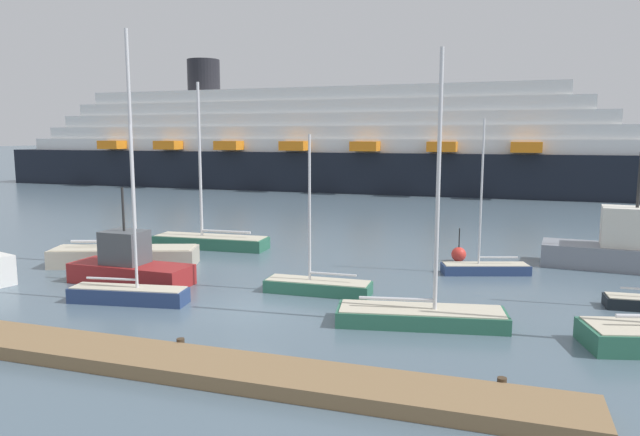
{
  "coord_description": "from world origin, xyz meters",
  "views": [
    {
      "loc": [
        9.2,
        -19.4,
        6.57
      ],
      "look_at": [
        0.0,
        9.06,
        2.32
      ],
      "focal_mm": 32.48,
      "sensor_mm": 36.0,
      "label": 1
    }
  ],
  "objects_px": {
    "sailboat_0": "(318,285)",
    "sailboat_1": "(129,293)",
    "cruise_ship": "(311,146)",
    "fishing_boat_0": "(628,247)",
    "sailboat_4": "(125,254)",
    "sailboat_6": "(421,313)",
    "fishing_boat_1": "(129,266)",
    "channel_buoy_0": "(459,254)",
    "sailboat_7": "(485,266)",
    "sailboat_5": "(210,240)"
  },
  "relations": [
    {
      "from": "sailboat_4",
      "to": "fishing_boat_1",
      "type": "relative_size",
      "value": 2.08
    },
    {
      "from": "sailboat_6",
      "to": "sailboat_7",
      "type": "height_order",
      "value": "sailboat_6"
    },
    {
      "from": "sailboat_0",
      "to": "sailboat_7",
      "type": "height_order",
      "value": "sailboat_7"
    },
    {
      "from": "sailboat_4",
      "to": "cruise_ship",
      "type": "bearing_deg",
      "value": 77.63
    },
    {
      "from": "cruise_ship",
      "to": "sailboat_6",
      "type": "bearing_deg",
      "value": -66.24
    },
    {
      "from": "channel_buoy_0",
      "to": "cruise_ship",
      "type": "distance_m",
      "value": 44.7
    },
    {
      "from": "sailboat_0",
      "to": "sailboat_7",
      "type": "xyz_separation_m",
      "value": [
        6.58,
        5.75,
        0.01
      ]
    },
    {
      "from": "sailboat_4",
      "to": "sailboat_7",
      "type": "relative_size",
      "value": 1.59
    },
    {
      "from": "fishing_boat_1",
      "to": "cruise_ship",
      "type": "distance_m",
      "value": 48.92
    },
    {
      "from": "sailboat_6",
      "to": "sailboat_5",
      "type": "bearing_deg",
      "value": 133.22
    },
    {
      "from": "sailboat_0",
      "to": "fishing_boat_0",
      "type": "xyz_separation_m",
      "value": [
        13.27,
        8.95,
        0.76
      ]
    },
    {
      "from": "sailboat_5",
      "to": "channel_buoy_0",
      "type": "relative_size",
      "value": 5.41
    },
    {
      "from": "sailboat_1",
      "to": "sailboat_4",
      "type": "xyz_separation_m",
      "value": [
        -4.3,
        5.61,
        0.21
      ]
    },
    {
      "from": "fishing_boat_0",
      "to": "cruise_ship",
      "type": "relative_size",
      "value": 0.09
    },
    {
      "from": "sailboat_0",
      "to": "sailboat_1",
      "type": "distance_m",
      "value": 7.64
    },
    {
      "from": "fishing_boat_1",
      "to": "channel_buoy_0",
      "type": "bearing_deg",
      "value": -144.36
    },
    {
      "from": "fishing_boat_1",
      "to": "sailboat_4",
      "type": "bearing_deg",
      "value": -48.76
    },
    {
      "from": "sailboat_7",
      "to": "fishing_boat_1",
      "type": "xyz_separation_m",
      "value": [
        -15.15,
        -6.76,
        0.44
      ]
    },
    {
      "from": "sailboat_5",
      "to": "sailboat_7",
      "type": "distance_m",
      "value": 15.8
    },
    {
      "from": "sailboat_1",
      "to": "sailboat_6",
      "type": "bearing_deg",
      "value": -4.58
    },
    {
      "from": "sailboat_0",
      "to": "sailboat_6",
      "type": "bearing_deg",
      "value": 147.82
    },
    {
      "from": "sailboat_1",
      "to": "cruise_ship",
      "type": "relative_size",
      "value": 0.08
    },
    {
      "from": "sailboat_6",
      "to": "cruise_ship",
      "type": "distance_m",
      "value": 54.35
    },
    {
      "from": "sailboat_0",
      "to": "sailboat_1",
      "type": "xyz_separation_m",
      "value": [
        -6.71,
        -3.65,
        0.05
      ]
    },
    {
      "from": "fishing_boat_0",
      "to": "channel_buoy_0",
      "type": "relative_size",
      "value": 4.44
    },
    {
      "from": "sailboat_4",
      "to": "sailboat_6",
      "type": "distance_m",
      "value": 16.44
    },
    {
      "from": "sailboat_0",
      "to": "sailboat_6",
      "type": "distance_m",
      "value": 5.49
    },
    {
      "from": "sailboat_7",
      "to": "sailboat_6",
      "type": "bearing_deg",
      "value": 59.92
    },
    {
      "from": "sailboat_6",
      "to": "channel_buoy_0",
      "type": "xyz_separation_m",
      "value": [
        0.42,
        10.97,
        -0.04
      ]
    },
    {
      "from": "sailboat_4",
      "to": "channel_buoy_0",
      "type": "relative_size",
      "value": 6.59
    },
    {
      "from": "sailboat_5",
      "to": "fishing_boat_1",
      "type": "distance_m",
      "value": 8.51
    },
    {
      "from": "fishing_boat_1",
      "to": "channel_buoy_0",
      "type": "distance_m",
      "value": 16.51
    },
    {
      "from": "sailboat_0",
      "to": "fishing_boat_1",
      "type": "distance_m",
      "value": 8.64
    },
    {
      "from": "sailboat_1",
      "to": "fishing_boat_0",
      "type": "distance_m",
      "value": 23.62
    },
    {
      "from": "sailboat_7",
      "to": "fishing_boat_1",
      "type": "distance_m",
      "value": 16.6
    },
    {
      "from": "fishing_boat_0",
      "to": "sailboat_4",
      "type": "bearing_deg",
      "value": -158.61
    },
    {
      "from": "sailboat_4",
      "to": "fishing_boat_1",
      "type": "xyz_separation_m",
      "value": [
        2.44,
        -2.97,
        0.18
      ]
    },
    {
      "from": "cruise_ship",
      "to": "sailboat_0",
      "type": "bearing_deg",
      "value": -70.01
    },
    {
      "from": "fishing_boat_1",
      "to": "channel_buoy_0",
      "type": "relative_size",
      "value": 3.17
    },
    {
      "from": "sailboat_5",
      "to": "fishing_boat_1",
      "type": "bearing_deg",
      "value": 91.16
    },
    {
      "from": "fishing_boat_0",
      "to": "channel_buoy_0",
      "type": "bearing_deg",
      "value": -169.19
    },
    {
      "from": "fishing_boat_0",
      "to": "sailboat_1",
      "type": "bearing_deg",
      "value": -142.43
    },
    {
      "from": "sailboat_6",
      "to": "fishing_boat_1",
      "type": "relative_size",
      "value": 1.68
    },
    {
      "from": "sailboat_6",
      "to": "fishing_boat_0",
      "type": "height_order",
      "value": "sailboat_6"
    },
    {
      "from": "sailboat_0",
      "to": "sailboat_7",
      "type": "distance_m",
      "value": 8.74
    },
    {
      "from": "sailboat_0",
      "to": "channel_buoy_0",
      "type": "bearing_deg",
      "value": -123.77
    },
    {
      "from": "sailboat_1",
      "to": "fishing_boat_0",
      "type": "height_order",
      "value": "sailboat_1"
    },
    {
      "from": "sailboat_0",
      "to": "cruise_ship",
      "type": "bearing_deg",
      "value": -72.5
    },
    {
      "from": "sailboat_4",
      "to": "cruise_ship",
      "type": "xyz_separation_m",
      "value": [
        -5.27,
        45.12,
        4.7
      ]
    },
    {
      "from": "sailboat_4",
      "to": "sailboat_5",
      "type": "bearing_deg",
      "value": 52.17
    }
  ]
}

